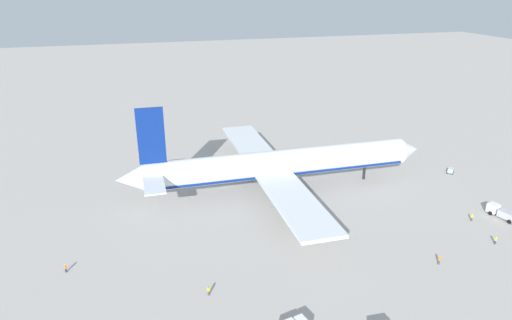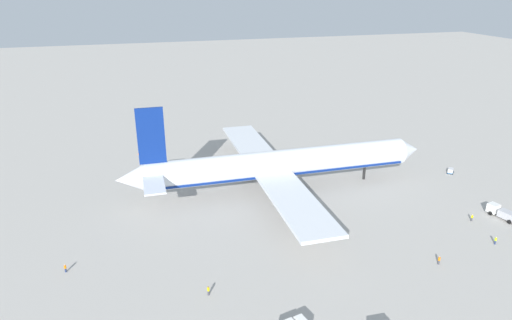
{
  "view_description": "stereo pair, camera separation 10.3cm",
  "coord_description": "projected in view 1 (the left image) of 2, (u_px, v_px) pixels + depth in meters",
  "views": [
    {
      "loc": [
        -35.16,
        -96.45,
        48.39
      ],
      "look_at": [
        -5.44,
        3.79,
        6.91
      ],
      "focal_mm": 31.85,
      "sensor_mm": 36.0,
      "label": 1
    },
    {
      "loc": [
        -35.06,
        -96.48,
        48.39
      ],
      "look_at": [
        -5.44,
        3.79,
        6.91
      ],
      "focal_mm": 31.85,
      "sensor_mm": 36.0,
      "label": 2
    }
  ],
  "objects": [
    {
      "name": "ground_plane",
      "position": [
        281.0,
        189.0,
        113.09
      ],
      "size": [
        600.0,
        600.0,
        0.0
      ],
      "primitive_type": "plane",
      "color": "#ADA8A0"
    },
    {
      "name": "service_truck_1",
      "position": [
        503.0,
        213.0,
        98.81
      ],
      "size": [
        3.62,
        7.2,
        2.38
      ],
      "color": "white",
      "rests_on": "ground"
    },
    {
      "name": "baggage_cart_0",
      "position": [
        451.0,
        171.0,
        122.12
      ],
      "size": [
        2.65,
        2.63,
        1.3
      ],
      "color": "#26598C",
      "rests_on": "ground"
    },
    {
      "name": "airliner",
      "position": [
        277.0,
        165.0,
        110.35
      ],
      "size": [
        76.94,
        68.21,
        23.01
      ],
      "color": "silver",
      "rests_on": "ground"
    },
    {
      "name": "ground_worker_4",
      "position": [
        439.0,
        260.0,
        82.71
      ],
      "size": [
        0.55,
        0.55,
        1.77
      ],
      "color": "#3F3F47",
      "rests_on": "ground"
    },
    {
      "name": "traffic_cone_1",
      "position": [
        255.0,
        134.0,
        152.12
      ],
      "size": [
        0.36,
        0.36,
        0.55
      ],
      "primitive_type": "cone",
      "color": "orange",
      "rests_on": "ground"
    },
    {
      "name": "ground_worker_2",
      "position": [
        65.0,
        268.0,
        80.5
      ],
      "size": [
        0.46,
        0.46,
        1.61
      ],
      "color": "navy",
      "rests_on": "ground"
    },
    {
      "name": "ground_worker_3",
      "position": [
        209.0,
        291.0,
        74.61
      ],
      "size": [
        0.56,
        0.56,
        1.72
      ],
      "color": "#3F3F47",
      "rests_on": "ground"
    },
    {
      "name": "ground_worker_1",
      "position": [
        472.0,
        218.0,
        97.67
      ],
      "size": [
        0.42,
        0.42,
        1.62
      ],
      "color": "#3F3F47",
      "rests_on": "ground"
    },
    {
      "name": "traffic_cone_0",
      "position": [
        138.0,
        154.0,
        135.22
      ],
      "size": [
        0.36,
        0.36,
        0.55
      ],
      "primitive_type": "cone",
      "color": "orange",
      "rests_on": "ground"
    },
    {
      "name": "ground_worker_5",
      "position": [
        496.0,
        240.0,
        89.12
      ],
      "size": [
        0.43,
        0.43,
        1.66
      ],
      "color": "navy",
      "rests_on": "ground"
    }
  ]
}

